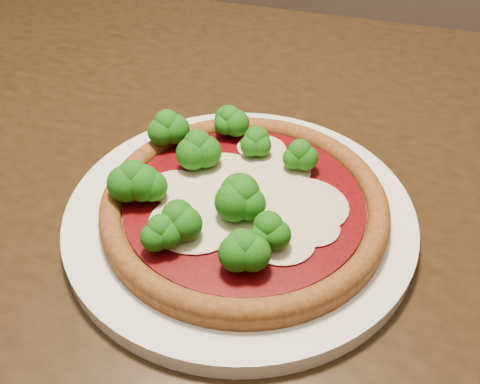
% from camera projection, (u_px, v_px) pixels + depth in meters
% --- Properties ---
extents(dining_table, '(1.42, 1.06, 0.75)m').
position_uv_depth(dining_table, '(210.00, 218.00, 0.67)').
color(dining_table, black).
rests_on(dining_table, floor).
extents(plate, '(0.34, 0.34, 0.02)m').
position_uv_depth(plate, '(240.00, 215.00, 0.53)').
color(plate, silver).
rests_on(plate, dining_table).
extents(pizza, '(0.28, 0.28, 0.06)m').
position_uv_depth(pizza, '(236.00, 197.00, 0.51)').
color(pizza, brown).
rests_on(pizza, plate).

